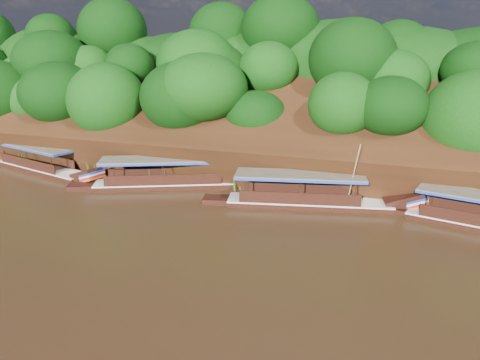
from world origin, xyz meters
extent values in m
plane|color=black|center=(0.00, 0.00, 0.00)|extent=(160.00, 160.00, 0.00)
cube|color=black|center=(0.00, 16.00, 3.50)|extent=(120.00, 16.12, 13.64)
cube|color=black|center=(0.00, 26.00, 0.00)|extent=(120.00, 24.00, 12.00)
ellipsoid|color=#10430B|center=(-30.00, 22.00, 9.00)|extent=(20.00, 10.00, 8.00)
ellipsoid|color=#10430B|center=(-6.00, 15.00, 3.50)|extent=(18.00, 8.00, 6.40)
ellipsoid|color=#10430B|center=(0.00, 23.00, 9.20)|extent=(24.00, 11.00, 8.40)
cube|color=black|center=(0.76, 7.65, 0.00)|extent=(12.81, 4.91, 0.95)
cube|color=silver|center=(0.76, 7.65, 0.45)|extent=(12.82, 4.98, 0.11)
cube|color=black|center=(7.69, 9.14, 0.74)|extent=(3.29, 2.32, 1.77)
cube|color=#1A38A9|center=(8.46, 9.31, 1.05)|extent=(1.89, 2.09, 0.65)
cube|color=red|center=(8.46, 9.31, 0.69)|extent=(1.89, 2.09, 0.65)
cube|color=#4E4337|center=(-0.01, 7.49, 2.53)|extent=(10.20, 4.67, 0.13)
cube|color=#1A38A9|center=(-0.01, 7.49, 2.40)|extent=(10.20, 4.67, 0.19)
cylinder|color=tan|center=(3.97, 7.70, 2.92)|extent=(0.82, 1.15, 4.75)
cube|color=black|center=(-11.40, 8.70, 0.00)|extent=(13.51, 7.62, 0.94)
cube|color=silver|center=(-11.40, 8.70, 0.45)|extent=(13.54, 7.68, 0.10)
cube|color=black|center=(-4.32, 11.81, 0.73)|extent=(3.65, 2.87, 1.85)
cube|color=#1A38A9|center=(-3.53, 12.15, 1.04)|extent=(2.26, 2.31, 0.69)
cube|color=red|center=(-3.53, 12.15, 0.69)|extent=(2.26, 2.31, 0.69)
cube|color=#4E4337|center=(-12.19, 8.36, 2.51)|extent=(10.92, 6.74, 0.13)
cube|color=#1A38A9|center=(-12.19, 8.36, 2.39)|extent=(10.92, 6.74, 0.19)
cylinder|color=tan|center=(-7.50, 10.18, 2.81)|extent=(0.84, 1.18, 4.52)
cube|color=black|center=(-25.80, 8.85, 0.00)|extent=(12.10, 5.25, 0.93)
cube|color=silver|center=(-25.80, 8.85, 0.44)|extent=(12.12, 5.32, 0.10)
cube|color=black|center=(-19.31, 7.12, 0.72)|extent=(3.18, 2.37, 1.71)
cube|color=#1A38A9|center=(-18.59, 6.93, 1.03)|extent=(1.87, 2.08, 0.62)
cube|color=red|center=(-18.59, 6.93, 0.68)|extent=(1.87, 2.08, 0.62)
cube|color=#4E4337|center=(-26.52, 9.04, 2.48)|extent=(9.69, 4.91, 0.12)
cube|color=#1A38A9|center=(-26.52, 9.04, 2.35)|extent=(9.69, 4.91, 0.19)
cone|color=#206B1A|center=(-28.49, 9.44, 1.02)|extent=(1.50, 1.50, 2.04)
cone|color=#206B1A|center=(-20.42, 9.52, 0.72)|extent=(1.50, 1.50, 1.44)
cone|color=#206B1A|center=(-13.30, 9.11, 1.04)|extent=(1.50, 1.50, 2.08)
cone|color=#206B1A|center=(-5.57, 9.66, 0.77)|extent=(1.50, 1.50, 1.54)
cone|color=#206B1A|center=(0.81, 9.87, 0.93)|extent=(1.50, 1.50, 1.86)
cone|color=#206B1A|center=(8.18, 10.01, 1.03)|extent=(1.50, 1.50, 2.06)
camera|label=1|loc=(6.83, -26.43, 12.65)|focal=35.00mm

